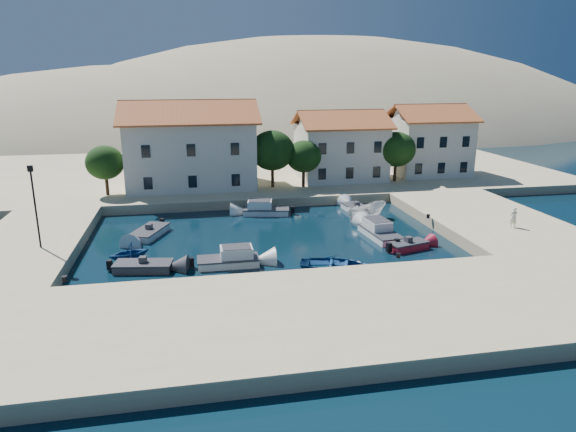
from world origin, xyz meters
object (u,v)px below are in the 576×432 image
Objects in this scene: cabin_cruiser_south at (228,259)px; rowboat_south at (335,270)px; building_left at (191,143)px; pedestrian at (513,217)px; building_mid at (340,144)px; cabin_cruiser_east at (380,232)px; boat_east at (366,220)px; building_right at (428,139)px; lamppost at (34,199)px.

cabin_cruiser_south is 7.83m from rowboat_south.
building_left is 34.64m from pedestrian.
pedestrian is at bearing -57.73° from rowboat_south.
building_mid reaches higher than rowboat_south.
boat_east is at bearing -11.93° from cabin_cruiser_east.
building_right is at bearing -17.37° from rowboat_south.
building_left is at bearing -37.61° from pedestrian.
lamppost is at bearing 80.01° from boat_east.
building_mid reaches higher than lamppost.
building_right is (12.00, 1.00, 0.25)m from building_mid.
rowboat_south is 2.88× the size of pedestrian.
building_left reaches higher than cabin_cruiser_east.
rowboat_south is (21.20, -6.11, -4.75)m from lamppost.
cabin_cruiser_east is at bearing -23.62° from rowboat_south.
building_left is at bearing 26.97° from boat_east.
building_mid is 1.11× the size of building_right.
boat_east is (13.99, 9.70, -0.48)m from cabin_cruiser_south.
building_mid is at bearing -28.65° from boat_east.
building_right is at bearing 4.76° from building_mid.
building_right is 21.93m from boat_east.
rowboat_south is 8.76m from cabin_cruiser_east.
building_mid is at bearing 3.18° from building_left.
pedestrian reaches higher than rowboat_south.
building_mid is at bearing -67.69° from pedestrian.
building_mid is at bearing 35.45° from lamppost.
building_right is 24.52m from pedestrian.
cabin_cruiser_east is (27.06, 0.38, -4.28)m from lamppost.
building_mid is 2.29× the size of boat_east.
lamppost is at bearing 92.38° from rowboat_south.
pedestrian is at bearing -107.49° from cabin_cruiser_east.
building_left is 22.32m from boat_east.
boat_east is at bearing -41.11° from building_left.
cabin_cruiser_east is 11.23m from pedestrian.
rowboat_south is at bearing -125.83° from building_right.
building_mid is 16.12m from boat_east.
building_left reaches higher than cabin_cruiser_south.
boat_east is (0.65, 5.47, -0.48)m from cabin_cruiser_east.
building_left reaches higher than lamppost.
building_right reaches higher than rowboat_south.
building_right is 2.10× the size of cabin_cruiser_south.
cabin_cruiser_east is at bearing 151.34° from boat_east.
building_left reaches higher than pedestrian.
building_left is 25.63m from cabin_cruiser_east.
lamppost is 1.18× the size of cabin_cruiser_east.
cabin_cruiser_south is at bearing 6.51° from pedestrian.
building_left is at bearing -176.19° from building_right.
cabin_cruiser_east is (15.56, -19.62, -5.46)m from building_left.
building_left is 30.07m from building_right.
building_left is at bearing 95.60° from cabin_cruiser_south.
lamppost is at bearing 85.62° from cabin_cruiser_east.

